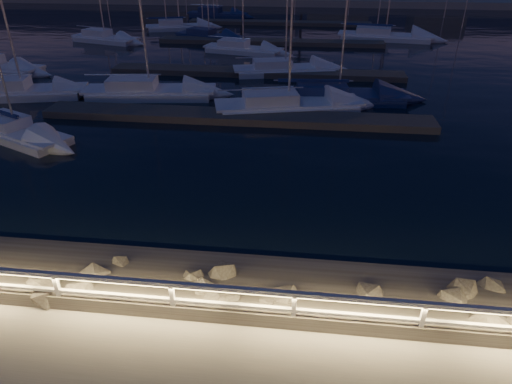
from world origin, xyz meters
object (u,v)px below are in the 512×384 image
Objects in this scene: sailboat_j at (241,48)px; sailboat_l at (383,35)px; sailboat_g at (282,68)px; sailboat_i at (104,38)px; sailboat_c at (285,104)px; sailboat_f at (146,90)px; sailboat_b at (14,130)px; sailboat_n at (178,26)px; guard_rail at (130,288)px; sailboat_a at (20,90)px; sailboat_k at (208,35)px; sailboat_d at (335,95)px; sailboat_m at (216,14)px.

sailboat_l is (13.47, 7.90, 0.03)m from sailboat_j.
sailboat_g is 1.09× the size of sailboat_i.
sailboat_i is at bearing -162.76° from sailboat_l.
sailboat_f is at bearing 154.56° from sailboat_c.
sailboat_j is (-4.21, 7.06, -0.00)m from sailboat_g.
sailboat_b is 0.89× the size of sailboat_n.
sailboat_b is 8.75m from sailboat_f.
sailboat_a is at bearing 127.79° from guard_rail.
sailboat_k is 17.95m from sailboat_l.
sailboat_d reaches higher than sailboat_f.
sailboat_g is (8.34, 6.93, -0.04)m from sailboat_f.
sailboat_c is 1.03× the size of sailboat_f.
sailboat_j is (12.20, 15.05, -0.05)m from sailboat_a.
sailboat_f is 25.72m from sailboat_n.
sailboat_m is (-10.77, 28.49, 0.05)m from sailboat_g.
sailboat_b is 25.57m from sailboat_i.
sailboat_b is at bearing -144.86° from sailboat_g.
sailboat_b is at bearing -77.86° from sailboat_k.
sailboat_b is 23.17m from sailboat_j.
guard_rail is at bearing -66.13° from sailboat_a.
sailboat_c reaches higher than sailboat_k.
sailboat_f is at bearing 107.86° from guard_rail.
sailboat_l is 1.24× the size of sailboat_n.
sailboat_c is at bearing 81.29° from guard_rail.
sailboat_i is at bearing 113.27° from sailboat_f.
sailboat_i is at bearing 138.12° from sailboat_d.
sailboat_l is (17.59, 21.89, -0.01)m from sailboat_f.
sailboat_d reaches higher than sailboat_n.
guard_rail is 55.73m from sailboat_m.
sailboat_a is at bearing -130.18° from sailboat_l.
sailboat_c is at bearing -46.02° from sailboat_k.
sailboat_j is 0.95× the size of sailboat_n.
sailboat_l reaches higher than sailboat_n.
sailboat_f reaches higher than sailboat_g.
sailboat_b is at bearing -171.30° from sailboat_c.
sailboat_c is 8.72m from sailboat_g.
sailboat_i is at bearing 114.20° from guard_rail.
sailboat_f is at bearing -78.00° from sailboat_m.
sailboat_k is (-8.60, 13.06, -0.02)m from sailboat_g.
sailboat_a is 18.55m from sailboat_i.
sailboat_g reaches higher than sailboat_a.
sailboat_l is 24.17m from sailboat_m.
sailboat_l is 1.19× the size of sailboat_m.
guard_rail is at bearing -72.90° from sailboat_m.
sailboat_d reaches higher than sailboat_g.
sailboat_a is 1.04× the size of sailboat_n.
sailboat_j reaches higher than guard_rail.
sailboat_c is at bearing -27.99° from sailboat_i.
sailboat_b is 0.93× the size of sailboat_k.
sailboat_k is 0.96× the size of sailboat_n.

